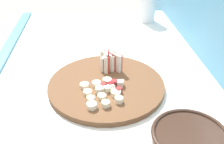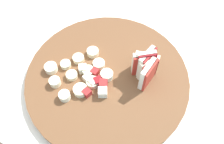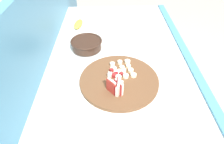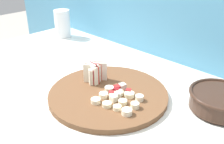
{
  "view_description": "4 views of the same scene",
  "coord_description": "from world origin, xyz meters",
  "px_view_note": "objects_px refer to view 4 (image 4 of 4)",
  "views": [
    {
      "loc": [
        0.58,
        -0.02,
        1.4
      ],
      "look_at": [
        -0.09,
        0.04,
        0.98
      ],
      "focal_mm": 41.77,
      "sensor_mm": 36.0,
      "label": 1
    },
    {
      "loc": [
        -0.02,
        0.26,
        1.37
      ],
      "look_at": [
        -0.08,
        0.02,
        0.97
      ],
      "focal_mm": 36.17,
      "sensor_mm": 36.0,
      "label": 2
    },
    {
      "loc": [
        -0.71,
        0.06,
        1.54
      ],
      "look_at": [
        -0.04,
        0.05,
        0.96
      ],
      "focal_mm": 31.32,
      "sensor_mm": 36.0,
      "label": 3
    },
    {
      "loc": [
        0.4,
        -0.45,
        1.35
      ],
      "look_at": [
        -0.09,
        0.05,
        1.0
      ],
      "focal_mm": 41.41,
      "sensor_mm": 36.0,
      "label": 4
    }
  ],
  "objects_px": {
    "apple_dice_pile": "(118,92)",
    "small_jar": "(62,24)",
    "cutting_board": "(108,94)",
    "banana_slice_rows": "(118,99)",
    "ceramic_bowl": "(220,100)",
    "apple_wedge_fan": "(94,73)"
  },
  "relations": [
    {
      "from": "apple_dice_pile",
      "to": "small_jar",
      "type": "distance_m",
      "value": 0.63
    },
    {
      "from": "cutting_board",
      "to": "banana_slice_rows",
      "type": "distance_m",
      "value": 0.06
    },
    {
      "from": "cutting_board",
      "to": "ceramic_bowl",
      "type": "distance_m",
      "value": 0.31
    },
    {
      "from": "cutting_board",
      "to": "small_jar",
      "type": "xyz_separation_m",
      "value": [
        -0.55,
        0.24,
        0.06
      ]
    },
    {
      "from": "cutting_board",
      "to": "apple_wedge_fan",
      "type": "xyz_separation_m",
      "value": [
        -0.08,
        0.01,
        0.04
      ]
    },
    {
      "from": "cutting_board",
      "to": "small_jar",
      "type": "height_order",
      "value": "small_jar"
    },
    {
      "from": "apple_dice_pile",
      "to": "cutting_board",
      "type": "bearing_deg",
      "value": -159.07
    },
    {
      "from": "banana_slice_rows",
      "to": "small_jar",
      "type": "bearing_deg",
      "value": 157.28
    },
    {
      "from": "apple_wedge_fan",
      "to": "ceramic_bowl",
      "type": "bearing_deg",
      "value": 23.52
    },
    {
      "from": "small_jar",
      "to": "ceramic_bowl",
      "type": "bearing_deg",
      "value": -5.08
    },
    {
      "from": "apple_wedge_fan",
      "to": "apple_dice_pile",
      "type": "xyz_separation_m",
      "value": [
        0.11,
        -0.0,
        -0.02
      ]
    },
    {
      "from": "cutting_board",
      "to": "apple_dice_pile",
      "type": "relative_size",
      "value": 4.07
    },
    {
      "from": "apple_wedge_fan",
      "to": "ceramic_bowl",
      "type": "relative_size",
      "value": 0.41
    },
    {
      "from": "apple_wedge_fan",
      "to": "small_jar",
      "type": "relative_size",
      "value": 0.54
    },
    {
      "from": "small_jar",
      "to": "apple_wedge_fan",
      "type": "bearing_deg",
      "value": -25.23
    },
    {
      "from": "apple_wedge_fan",
      "to": "banana_slice_rows",
      "type": "xyz_separation_m",
      "value": [
        0.14,
        -0.03,
        -0.02
      ]
    },
    {
      "from": "cutting_board",
      "to": "ceramic_bowl",
      "type": "height_order",
      "value": "ceramic_bowl"
    },
    {
      "from": "banana_slice_rows",
      "to": "ceramic_bowl",
      "type": "xyz_separation_m",
      "value": [
        0.21,
        0.18,
        0.01
      ]
    },
    {
      "from": "cutting_board",
      "to": "apple_dice_pile",
      "type": "distance_m",
      "value": 0.04
    },
    {
      "from": "ceramic_bowl",
      "to": "small_jar",
      "type": "height_order",
      "value": "small_jar"
    },
    {
      "from": "apple_dice_pile",
      "to": "banana_slice_rows",
      "type": "relative_size",
      "value": 0.62
    },
    {
      "from": "apple_wedge_fan",
      "to": "small_jar",
      "type": "distance_m",
      "value": 0.52
    }
  ]
}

